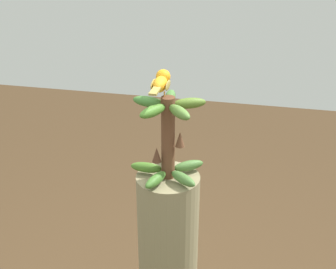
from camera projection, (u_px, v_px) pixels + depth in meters
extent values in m
cylinder|color=brown|center=(168.00, 138.00, 1.73)|extent=(0.05, 0.05, 0.34)
ellipsoid|color=#436C2F|center=(188.00, 166.00, 1.82)|extent=(0.11, 0.13, 0.04)
ellipsoid|color=#497633|center=(166.00, 159.00, 1.87)|extent=(0.13, 0.08, 0.04)
ellipsoid|color=#437223|center=(146.00, 167.00, 1.81)|extent=(0.04, 0.13, 0.04)
ellipsoid|color=#3E6E28|center=(156.00, 180.00, 1.72)|extent=(0.13, 0.08, 0.04)
ellipsoid|color=#446F32|center=(183.00, 179.00, 1.73)|extent=(0.11, 0.13, 0.04)
ellipsoid|color=#4E6C24|center=(189.00, 103.00, 1.68)|extent=(0.09, 0.13, 0.04)
ellipsoid|color=#417233|center=(170.00, 97.00, 1.74)|extent=(0.13, 0.06, 0.04)
ellipsoid|color=#3E7630|center=(148.00, 102.00, 1.70)|extent=(0.07, 0.13, 0.04)
ellipsoid|color=#477C29|center=(153.00, 111.00, 1.61)|extent=(0.13, 0.10, 0.04)
ellipsoid|color=#517831|center=(179.00, 112.00, 1.61)|extent=(0.12, 0.12, 0.04)
cone|color=#4C2D1E|center=(157.00, 155.00, 1.73)|extent=(0.04, 0.04, 0.06)
cone|color=brown|center=(180.00, 139.00, 1.71)|extent=(0.04, 0.04, 0.06)
cylinder|color=#C68933|center=(164.00, 94.00, 1.66)|extent=(0.00, 0.01, 0.02)
cylinder|color=#C68933|center=(156.00, 93.00, 1.67)|extent=(0.00, 0.01, 0.02)
ellipsoid|color=orange|center=(160.00, 84.00, 1.65)|extent=(0.10, 0.05, 0.05)
ellipsoid|color=olive|center=(167.00, 85.00, 1.64)|extent=(0.08, 0.01, 0.03)
ellipsoid|color=olive|center=(153.00, 84.00, 1.65)|extent=(0.08, 0.01, 0.03)
cube|color=olive|center=(155.00, 91.00, 1.57)|extent=(0.07, 0.03, 0.01)
sphere|color=orange|center=(163.00, 77.00, 1.68)|extent=(0.05, 0.05, 0.05)
sphere|color=black|center=(158.00, 75.00, 1.69)|extent=(0.01, 0.01, 0.01)
cone|color=orange|center=(165.00, 74.00, 1.71)|extent=(0.03, 0.02, 0.02)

